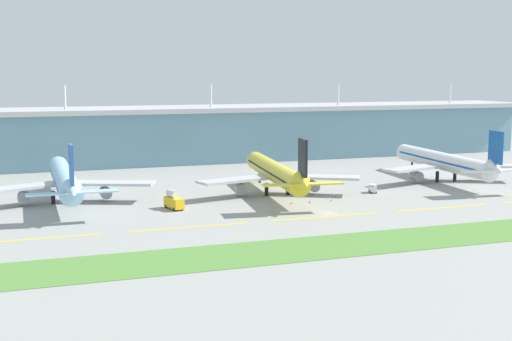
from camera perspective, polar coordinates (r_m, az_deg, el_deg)
The scene contains 15 objects.
ground_plane at distance 175.35m, azimuth 6.01°, elevation -3.54°, with size 600.00×600.00×0.00m, color gray.
terminal_building at distance 279.61m, azimuth -4.07°, elevation 3.13°, with size 288.00×34.00×31.00m.
airliner_near at distance 194.79m, azimuth -15.67°, elevation -0.71°, with size 48.80×66.53×18.90m.
airliner_middle at distance 200.21m, azimuth 1.68°, elevation -0.18°, with size 48.41×64.76×18.90m.
airliner_far at distance 233.03m, azimuth 15.41°, elevation 0.70°, with size 48.61×65.92×18.90m.
taxiway_stripe_west at distance 154.62m, azimuth -17.84°, elevation -5.46°, with size 28.00×0.70×0.04m, color yellow.
taxiway_stripe_mid_west at distance 159.07m, azimuth -5.47°, elevation -4.73°, with size 28.00×0.70×0.04m, color yellow.
taxiway_stripe_centre at distance 170.33m, azimuth 5.71°, elevation -3.87°, with size 28.00×0.70×0.04m, color yellow.
taxiway_stripe_mid_east at distance 187.18m, azimuth 15.18°, elevation -3.03°, with size 28.00×0.70×0.04m, color yellow.
grass_verge at distance 148.62m, azimuth 11.21°, elevation -5.75°, with size 300.00×18.00×0.10m, color #518438.
baggage_cart at distance 206.60m, azimuth 9.70°, elevation -1.49°, with size 3.01×4.00×2.48m.
fuel_truck at distance 180.32m, azimuth -6.87°, elevation -2.50°, with size 4.17×7.60×4.95m.
safety_cone_left_wingtip at distance 188.06m, azimuth 4.52°, elevation -2.62°, with size 0.56×0.56×0.70m, color orange.
safety_cone_nose_front at distance 186.53m, azimuth 2.98°, elevation -2.69°, with size 0.56×0.56×0.70m, color orange.
safety_cone_right_wingtip at distance 191.53m, azimuth 6.30°, elevation -2.45°, with size 0.56×0.56×0.70m, color orange.
Camera 1 is at (-74.55, -154.78, 35.13)m, focal length 48.03 mm.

